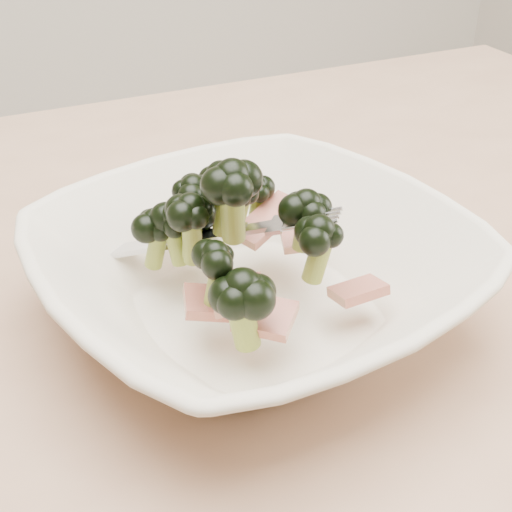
# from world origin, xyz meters

# --- Properties ---
(dining_table) EXTENTS (1.20, 0.80, 0.75)m
(dining_table) POSITION_xyz_m (0.00, 0.00, 0.65)
(dining_table) COLOR tan
(dining_table) RESTS_ON ground
(broccoli_dish) EXTENTS (0.34, 0.34, 0.13)m
(broccoli_dish) POSITION_xyz_m (-0.00, -0.07, 0.79)
(broccoli_dish) COLOR beige
(broccoli_dish) RESTS_ON dining_table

